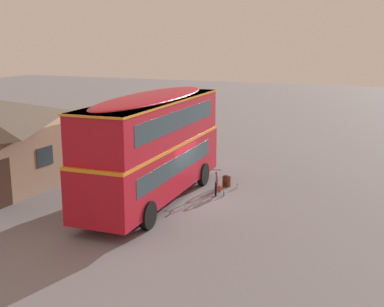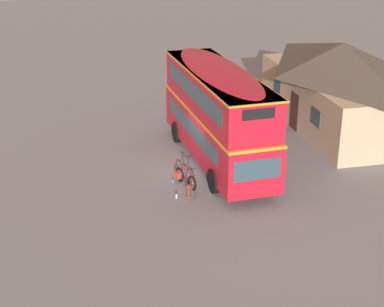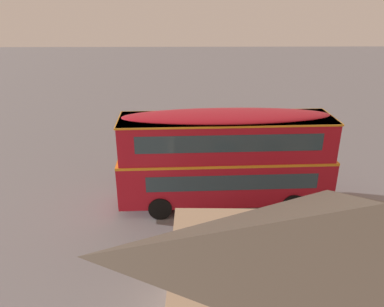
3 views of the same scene
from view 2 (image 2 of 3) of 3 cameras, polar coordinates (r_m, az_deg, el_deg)
name	(u,v)px [view 2 (image 2 of 3)]	position (r m, az deg, el deg)	size (l,w,h in m)	color
ground_plane	(194,171)	(27.74, 0.23, -1.70)	(120.00, 120.00, 0.00)	slate
double_decker_bus	(218,111)	(27.79, 2.51, 4.19)	(10.23, 2.94, 4.79)	black
touring_bicycle	(185,178)	(26.16, -0.72, -2.38)	(1.66, 0.79, 1.02)	black
backpack_on_ground	(189,190)	(25.18, -0.31, -3.63)	(0.36, 0.36, 0.58)	#592D19
water_bottle_blue_sports	(173,181)	(26.46, -1.87, -2.74)	(0.07, 0.07, 0.22)	#338CBF
water_bottle_clear_plastic	(176,196)	(25.16, -1.53, -4.17)	(0.08, 0.08, 0.22)	silver
pub_building	(340,84)	(33.81, 14.25, 6.58)	(11.74, 5.93, 4.79)	tan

